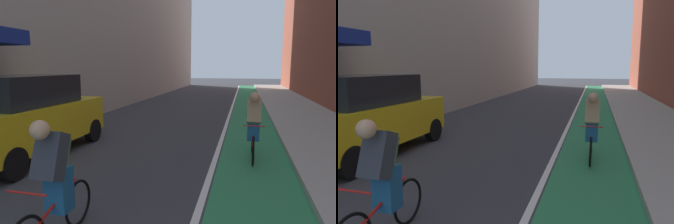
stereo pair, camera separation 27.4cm
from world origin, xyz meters
TOP-DOWN VIEW (x-y plane):
  - ground_plane at (0.00, 16.41)m, footprint 89.79×89.79m
  - bike_lane_paint at (2.81, 18.41)m, footprint 1.60×40.81m
  - lane_divider_stripe at (1.91, 18.41)m, footprint 0.12×40.81m
  - sidewalk_right at (5.07, 18.41)m, footprint 2.93×40.81m
  - parked_suv_yellow_cab at (-2.56, 8.27)m, footprint 1.88×4.32m
  - cyclist_lead at (0.36, 5.07)m, footprint 0.48×1.69m
  - cyclist_mid at (2.77, 9.37)m, footprint 0.48×1.71m

SIDE VIEW (x-z plane):
  - ground_plane at x=0.00m, z-range 0.00..0.00m
  - bike_lane_paint at x=2.81m, z-range 0.00..0.00m
  - lane_divider_stripe at x=1.91m, z-range 0.00..0.00m
  - sidewalk_right at x=5.07m, z-range 0.00..0.14m
  - cyclist_lead at x=0.36m, z-range 0.05..1.65m
  - cyclist_mid at x=2.77m, z-range 0.04..1.65m
  - parked_suv_yellow_cab at x=-2.56m, z-range 0.03..2.01m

